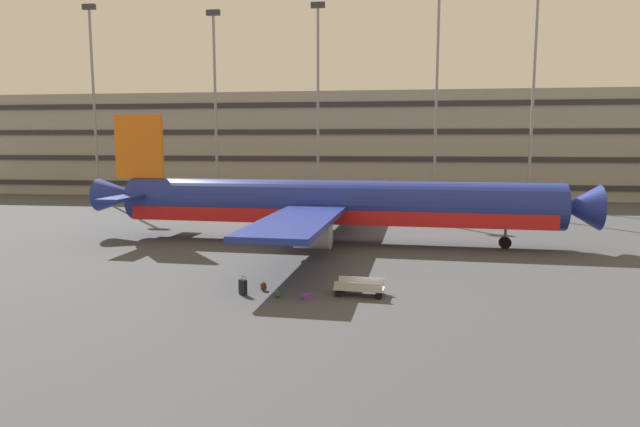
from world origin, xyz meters
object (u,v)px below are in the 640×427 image
at_px(baggage_cart, 360,287).
at_px(backpack_black, 278,294).
at_px(suitcase_teal, 243,287).
at_px(suitcase_large, 307,297).
at_px(airliner, 329,205).
at_px(backpack_navy, 264,287).

bearing_deg(baggage_cart, backpack_black, -165.80).
bearing_deg(suitcase_teal, suitcase_large, -4.79).
relative_size(airliner, backpack_black, 78.87).
distance_m(suitcase_large, backpack_black, 1.54).
height_order(airliner, backpack_black, airliner).
xyz_separation_m(airliner, baggage_cart, (3.37, -14.71, -2.62)).
xyz_separation_m(suitcase_teal, backpack_black, (1.92, -0.29, -0.21)).
bearing_deg(suitcase_teal, baggage_cart, 7.07).
bearing_deg(suitcase_large, airliner, 92.80).
bearing_deg(airliner, baggage_cart, -77.10).
bearing_deg(backpack_navy, suitcase_teal, -133.44).
bearing_deg(backpack_black, airliner, 87.22).
bearing_deg(baggage_cart, suitcase_teal, -172.93).
bearing_deg(suitcase_large, baggage_cart, 21.83).
bearing_deg(baggage_cart, airliner, 102.90).
relative_size(backpack_navy, baggage_cart, 0.15).
bearing_deg(backpack_black, suitcase_large, 0.21).
bearing_deg(backpack_black, backpack_navy, 129.73).
relative_size(backpack_navy, backpack_black, 1.00).
relative_size(airliner, baggage_cart, 11.90).
bearing_deg(suitcase_teal, backpack_navy, 46.56).
height_order(backpack_black, baggage_cart, baggage_cart).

